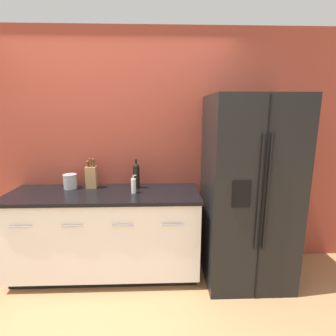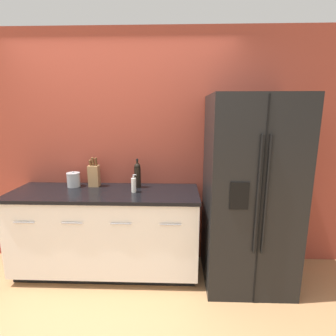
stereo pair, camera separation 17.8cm
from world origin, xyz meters
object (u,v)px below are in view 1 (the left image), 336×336
Objects in this scene: soap_dispenser at (134,186)px; knife_block at (91,176)px; wine_bottle at (136,175)px; refrigerator at (248,191)px; steel_canister at (70,181)px.

knife_block is at bearing 156.33° from soap_dispenser.
knife_block is 0.48m from wine_bottle.
refrigerator is 6.00× the size of wine_bottle.
refrigerator is at bearing -6.93° from steel_canister.
wine_bottle is at bearing -3.22° from knife_block.
steel_canister is at bearing 179.44° from wine_bottle.
refrigerator is 5.75× the size of knife_block.
wine_bottle reaches higher than soap_dispenser.
steel_canister is (-0.22, -0.02, -0.05)m from knife_block.
knife_block reaches higher than steel_canister.
knife_block reaches higher than wine_bottle.
refrigerator is 1.17m from wine_bottle.
steel_canister is at bearing 165.00° from soap_dispenser.
knife_block is 1.04× the size of wine_bottle.
wine_bottle is (0.48, -0.03, 0.02)m from knife_block.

